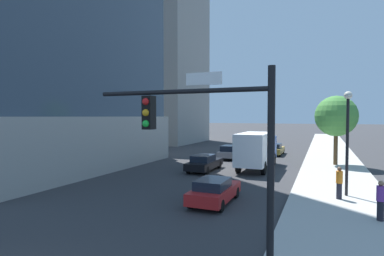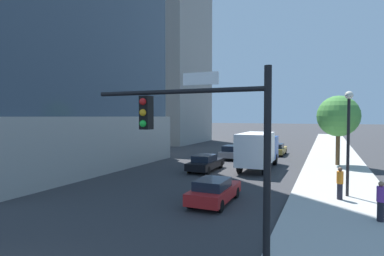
# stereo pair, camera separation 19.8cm
# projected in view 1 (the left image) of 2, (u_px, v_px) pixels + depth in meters

# --- Properties ---
(sidewalk) EXTENTS (5.20, 120.00, 0.15)m
(sidewalk) POSITION_uv_depth(u_px,v_px,m) (336.00, 180.00, 21.83)
(sidewalk) COLOR #B2AFA8
(sidewalk) RESTS_ON ground
(construction_building) EXTENTS (14.24, 16.47, 43.54)m
(construction_building) POSITION_uv_depth(u_px,v_px,m) (161.00, 37.00, 54.61)
(construction_building) COLOR gray
(construction_building) RESTS_ON ground
(traffic_light_pole) EXTENTS (5.59, 0.48, 5.77)m
(traffic_light_pole) POSITION_uv_depth(u_px,v_px,m) (208.00, 133.00, 8.90)
(traffic_light_pole) COLOR black
(traffic_light_pole) RESTS_ON sidewalk
(street_lamp) EXTENTS (0.44, 0.44, 5.80)m
(street_lamp) POSITION_uv_depth(u_px,v_px,m) (348.00, 128.00, 17.07)
(street_lamp) COLOR black
(street_lamp) RESTS_ON sidewalk
(street_tree) EXTENTS (3.70, 3.70, 6.30)m
(street_tree) POSITION_uv_depth(u_px,v_px,m) (336.00, 116.00, 28.04)
(street_tree) COLOR brown
(street_tree) RESTS_ON sidewalk
(car_red) EXTENTS (1.77, 4.14, 1.32)m
(car_red) POSITION_uv_depth(u_px,v_px,m) (214.00, 191.00, 16.20)
(car_red) COLOR red
(car_red) RESTS_ON ground
(car_gray) EXTENTS (1.75, 4.15, 1.47)m
(car_gray) POSITION_uv_depth(u_px,v_px,m) (230.00, 152.00, 33.07)
(car_gray) COLOR slate
(car_gray) RESTS_ON ground
(car_black) EXTENTS (1.79, 4.76, 1.37)m
(car_black) POSITION_uv_depth(u_px,v_px,m) (204.00, 163.00, 25.84)
(car_black) COLOR black
(car_black) RESTS_ON ground
(car_white) EXTENTS (1.76, 4.03, 1.45)m
(car_white) POSITION_uv_depth(u_px,v_px,m) (242.00, 147.00, 38.10)
(car_white) COLOR silver
(car_white) RESTS_ON ground
(car_gold) EXTENTS (1.83, 4.55, 1.39)m
(car_gold) POSITION_uv_depth(u_px,v_px,m) (275.00, 149.00, 36.58)
(car_gold) COLOR #AD8938
(car_gold) RESTS_ON ground
(box_truck) EXTENTS (2.30, 7.76, 3.18)m
(box_truck) POSITION_uv_depth(u_px,v_px,m) (257.00, 148.00, 26.57)
(box_truck) COLOR #1E4799
(box_truck) RESTS_ON ground
(pedestrian_purple_shirt) EXTENTS (0.34, 0.34, 1.70)m
(pedestrian_purple_shirt) POSITION_uv_depth(u_px,v_px,m) (381.00, 200.00, 13.04)
(pedestrian_purple_shirt) COLOR black
(pedestrian_purple_shirt) RESTS_ON sidewalk
(pedestrian_orange_shirt) EXTENTS (0.34, 0.34, 1.73)m
(pedestrian_orange_shirt) POSITION_uv_depth(u_px,v_px,m) (339.00, 182.00, 16.47)
(pedestrian_orange_shirt) COLOR black
(pedestrian_orange_shirt) RESTS_ON sidewalk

